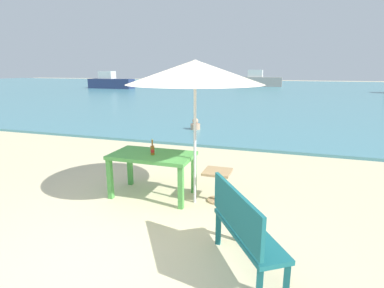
# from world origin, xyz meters

# --- Properties ---
(ground_plane) EXTENTS (120.00, 120.00, 0.00)m
(ground_plane) POSITION_xyz_m (0.00, 0.00, 0.00)
(ground_plane) COLOR beige
(sea_water) EXTENTS (120.00, 50.00, 0.08)m
(sea_water) POSITION_xyz_m (0.00, 30.00, 0.04)
(sea_water) COLOR teal
(sea_water) RESTS_ON ground_plane
(picnic_table_green) EXTENTS (1.40, 0.80, 0.76)m
(picnic_table_green) POSITION_xyz_m (-0.47, 1.52, 0.65)
(picnic_table_green) COLOR #4C9E47
(picnic_table_green) RESTS_ON ground_plane
(beer_bottle_amber) EXTENTS (0.07, 0.07, 0.26)m
(beer_bottle_amber) POSITION_xyz_m (-0.44, 1.47, 0.85)
(beer_bottle_amber) COLOR brown
(beer_bottle_amber) RESTS_ON picnic_table_green
(patio_umbrella) EXTENTS (2.10, 2.10, 2.30)m
(patio_umbrella) POSITION_xyz_m (0.31, 1.47, 2.12)
(patio_umbrella) COLOR silver
(patio_umbrella) RESTS_ON ground_plane
(side_table_wood) EXTENTS (0.44, 0.44, 0.54)m
(side_table_wood) POSITION_xyz_m (0.65, 1.63, 0.35)
(side_table_wood) COLOR tan
(side_table_wood) RESTS_ON ground_plane
(bench_teal_center) EXTENTS (0.96, 1.20, 0.95)m
(bench_teal_center) POSITION_xyz_m (1.32, -0.03, 0.54)
(bench_teal_center) COLOR #196066
(bench_teal_center) RESTS_ON ground_plane
(swimmer_person) EXTENTS (0.34, 0.34, 0.41)m
(swimmer_person) POSITION_xyz_m (-1.43, 7.07, 0.24)
(swimmer_person) COLOR tan
(swimmer_person) RESTS_ON sea_water
(boat_ferry) EXTENTS (5.47, 1.49, 1.99)m
(boat_ferry) POSITION_xyz_m (-2.17, 35.78, 0.80)
(boat_ferry) COLOR gray
(boat_ferry) RESTS_ON sea_water
(boat_barge) EXTENTS (5.09, 1.39, 1.85)m
(boat_barge) POSITION_xyz_m (-17.24, 26.43, 0.75)
(boat_barge) COLOR navy
(boat_barge) RESTS_ON sea_water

